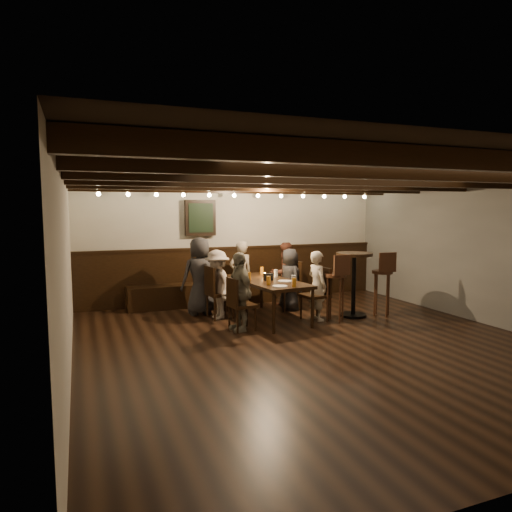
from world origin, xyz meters
name	(u,v)px	position (x,y,z in m)	size (l,w,h in m)	color
room	(244,256)	(-0.29, 2.21, 1.07)	(7.00, 7.00, 7.00)	black
dining_table	(267,283)	(-0.07, 1.66, 0.64)	(1.03, 1.94, 0.70)	black
chair_left_near	(219,302)	(-0.83, 2.03, 0.28)	(0.47, 0.47, 0.93)	black
chair_left_far	(241,314)	(-0.73, 1.14, 0.26)	(0.43, 0.43, 0.85)	black
chair_right_near	(288,295)	(0.60, 2.19, 0.29)	(0.47, 0.47, 0.94)	black
chair_right_far	(315,304)	(0.70, 1.29, 0.28)	(0.46, 0.46, 0.92)	black
person_bench_left	(200,276)	(-1.06, 2.46, 0.71)	(0.70, 0.45, 1.42)	#29292B
person_bench_centre	(241,275)	(-0.18, 2.71, 0.66)	(0.48, 0.31, 1.31)	gray
person_bench_right	(284,274)	(0.73, 2.66, 0.63)	(0.61, 0.48, 1.26)	#592C1E
person_left_near	(217,284)	(-0.86, 2.03, 0.61)	(0.79, 0.45, 1.22)	gray
person_left_far	(239,291)	(-0.76, 1.13, 0.63)	(0.74, 0.31, 1.26)	gray
person_right_near	(290,279)	(0.63, 2.19, 0.59)	(0.58, 0.38, 1.18)	#262628
person_right_far	(317,286)	(0.73, 1.30, 0.61)	(0.44, 0.29, 1.21)	#BBB29E
pint_a	(235,272)	(-0.42, 2.33, 0.77)	(0.07, 0.07, 0.14)	#BF7219
pint_b	(262,271)	(0.11, 2.34, 0.77)	(0.07, 0.07, 0.14)	#BF7219
pint_c	(249,276)	(-0.38, 1.73, 0.77)	(0.07, 0.07, 0.14)	#BF7219
pint_d	(276,273)	(0.21, 1.89, 0.77)	(0.07, 0.07, 0.14)	silver
pint_e	(269,280)	(-0.24, 1.19, 0.77)	(0.07, 0.07, 0.14)	#BF7219
pint_f	(294,279)	(0.19, 1.14, 0.77)	(0.07, 0.07, 0.14)	silver
pint_g	(294,282)	(0.07, 0.87, 0.77)	(0.07, 0.07, 0.14)	#BF7219
plate_near	(280,286)	(-0.14, 0.95, 0.70)	(0.24, 0.24, 0.01)	white
plate_far	(285,281)	(0.14, 1.38, 0.70)	(0.24, 0.24, 0.01)	white
condiment_caddy	(268,277)	(-0.06, 1.61, 0.76)	(0.15, 0.10, 0.12)	black
candle	(265,276)	(0.02, 1.97, 0.72)	(0.05, 0.05, 0.05)	beige
high_top_table	(354,275)	(1.47, 1.29, 0.76)	(0.65, 0.65, 1.15)	black
bar_stool_left	(335,297)	(0.97, 1.08, 0.43)	(0.37, 0.39, 1.17)	#321A0F
bar_stool_right	(382,292)	(1.96, 1.13, 0.43)	(0.37, 0.39, 1.17)	#321A0F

